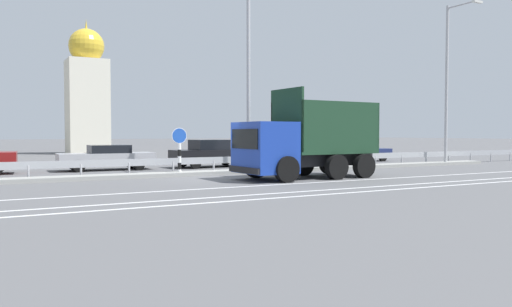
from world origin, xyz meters
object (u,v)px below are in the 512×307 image
object	(u,v)px
street_lamp_3	(449,77)
parked_car_4	(107,157)
street_lamp_2	(250,49)
median_road_sign	(179,151)
dump_truck	(294,148)
parked_car_6	(297,151)
parked_car_5	(211,154)
parked_car_7	(359,151)
church_tower	(87,93)

from	to	relation	value
street_lamp_3	parked_car_4	xyz separation A→B (m)	(-19.28, 5.42, -4.65)
street_lamp_2	median_road_sign	bearing A→B (deg)	177.27
dump_truck	parked_car_6	world-z (taller)	dump_truck
parked_car_4	parked_car_6	xyz separation A→B (m)	(11.66, -0.33, 0.13)
street_lamp_3	parked_car_4	world-z (taller)	street_lamp_3
street_lamp_3	parked_car_6	distance (m)	10.21
dump_truck	street_lamp_3	bearing A→B (deg)	-77.84
parked_car_6	dump_truck	bearing A→B (deg)	-34.74
dump_truck	parked_car_4	distance (m)	10.68
dump_truck	parked_car_5	distance (m)	8.50
parked_car_6	parked_car_7	size ratio (longest dim) A/B	1.10
median_road_sign	parked_car_4	bearing A→B (deg)	112.04
dump_truck	median_road_sign	xyz separation A→B (m)	(-3.79, 3.64, -0.15)
street_lamp_2	parked_car_6	size ratio (longest dim) A/B	2.26
parked_car_5	parked_car_6	distance (m)	5.94
parked_car_6	parked_car_7	bearing A→B (deg)	95.44
parked_car_6	parked_car_4	bearing A→B (deg)	-92.36
parked_car_5	parked_car_6	xyz separation A→B (m)	(5.94, 0.07, 0.04)
dump_truck	parked_car_5	size ratio (longest dim) A/B	1.39
parked_car_4	street_lamp_2	bearing A→B (deg)	-133.40
parked_car_7	parked_car_4	bearing A→B (deg)	91.93
dump_truck	street_lamp_2	world-z (taller)	street_lamp_2
dump_truck	church_tower	bearing A→B (deg)	3.25
street_lamp_2	church_tower	world-z (taller)	church_tower
street_lamp_3	parked_car_7	distance (m)	7.63
median_road_sign	parked_car_4	distance (m)	5.66
dump_truck	parked_car_7	xyz separation A→B (m)	(11.23, 9.14, -0.57)
church_tower	street_lamp_2	bearing A→B (deg)	-84.34
median_road_sign	street_lamp_2	world-z (taller)	street_lamp_2
parked_car_5	parked_car_7	xyz separation A→B (m)	(11.41, 0.66, -0.06)
street_lamp_2	parked_car_4	size ratio (longest dim) A/B	2.26
median_road_sign	parked_car_6	bearing A→B (deg)	27.21
parked_car_7	church_tower	bearing A→B (deg)	33.93
median_road_sign	parked_car_4	world-z (taller)	median_road_sign
street_lamp_3	parked_car_7	size ratio (longest dim) A/B	2.21
parked_car_5	church_tower	distance (m)	23.43
parked_car_6	parked_car_7	world-z (taller)	parked_car_6
street_lamp_2	parked_car_4	bearing A→B (deg)	136.10
street_lamp_3	parked_car_5	distance (m)	15.16
church_tower	dump_truck	bearing A→B (deg)	-84.43
parked_car_6	median_road_sign	bearing A→B (deg)	-63.56
dump_truck	parked_car_6	size ratio (longest dim) A/B	1.33
street_lamp_2	street_lamp_3	world-z (taller)	street_lamp_2
street_lamp_3	church_tower	distance (m)	32.25
parked_car_6	church_tower	world-z (taller)	church_tower
church_tower	median_road_sign	bearing A→B (deg)	-91.54
dump_truck	parked_car_7	bearing A→B (deg)	-53.16
parked_car_4	parked_car_7	distance (m)	17.14
median_road_sign	parked_car_4	xyz separation A→B (m)	(-2.12, 5.23, -0.45)
church_tower	parked_car_6	bearing A→B (deg)	-68.76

